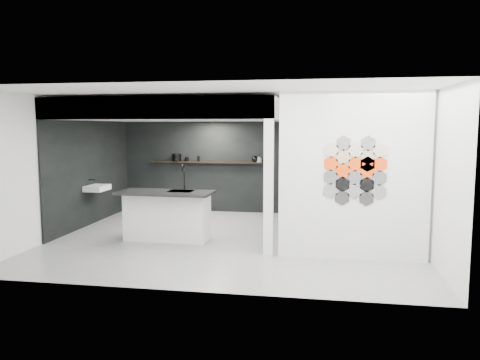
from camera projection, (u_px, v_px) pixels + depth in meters
name	position (u px, v px, depth m)	size (l,w,h in m)	color
floor	(232.00, 239.00, 9.26)	(7.00, 6.00, 0.01)	gray
partition_panel	(353.00, 176.00, 7.75)	(2.45, 0.15, 2.80)	silver
bay_clad_back	(205.00, 167.00, 12.25)	(4.40, 0.04, 2.35)	black
bay_clad_left	(91.00, 173.00, 10.69)	(0.04, 4.00, 2.35)	black
bulkhead	(182.00, 111.00, 10.17)	(4.40, 4.00, 0.40)	silver
corner_column	(269.00, 188.00, 8.01)	(0.16, 0.16, 2.35)	silver
fascia_beam	(151.00, 108.00, 8.29)	(4.40, 0.16, 0.40)	silver
wall_basin	(97.00, 188.00, 10.49)	(0.40, 0.60, 0.12)	silver
display_shelf	(207.00, 162.00, 12.12)	(3.00, 0.15, 0.04)	black
kitchen_island	(167.00, 215.00, 9.17)	(1.86, 0.86, 1.48)	silver
stockpot	(177.00, 157.00, 12.24)	(0.23, 0.23, 0.19)	black
kettle	(255.00, 159.00, 11.90)	(0.19, 0.19, 0.16)	black
glass_bowl	(259.00, 160.00, 11.88)	(0.14, 0.14, 0.10)	gray
glass_vase	(259.00, 160.00, 11.88)	(0.09, 0.09, 0.13)	gray
bottle_dark	(199.00, 159.00, 12.15)	(0.05, 0.05, 0.14)	black
utensil_cup	(187.00, 159.00, 12.20)	(0.09, 0.09, 0.11)	black
hex_tile_cluster	(356.00, 170.00, 7.65)	(1.04, 0.02, 1.16)	silver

